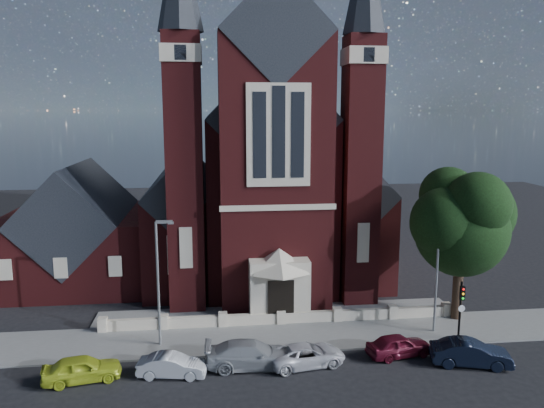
{
  "coord_description": "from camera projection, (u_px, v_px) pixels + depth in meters",
  "views": [
    {
      "loc": [
        -4.54,
        -27.99,
        14.65
      ],
      "look_at": [
        0.01,
        12.0,
        7.55
      ],
      "focal_mm": 35.0,
      "sensor_mm": 36.0,
      "label": 1
    }
  ],
  "objects": [
    {
      "name": "ground",
      "position": [
        268.0,
        285.0,
        45.11
      ],
      "size": [
        120.0,
        120.0,
        0.0
      ],
      "primitive_type": "plane",
      "color": "black",
      "rests_on": "ground"
    },
    {
      "name": "pavement_strip",
      "position": [
        285.0,
        336.0,
        34.84
      ],
      "size": [
        60.0,
        5.0,
        0.12
      ],
      "primitive_type": "cube",
      "color": "slate",
      "rests_on": "ground"
    },
    {
      "name": "forecourt_paving",
      "position": [
        277.0,
        314.0,
        38.75
      ],
      "size": [
        26.0,
        3.0,
        0.14
      ],
      "primitive_type": "cube",
      "color": "slate",
      "rests_on": "ground"
    },
    {
      "name": "forecourt_wall",
      "position": [
        281.0,
        324.0,
        36.8
      ],
      "size": [
        24.0,
        0.4,
        0.9
      ],
      "primitive_type": "cube",
      "color": "beige",
      "rests_on": "ground"
    },
    {
      "name": "church",
      "position": [
        259.0,
        178.0,
        51.46
      ],
      "size": [
        20.01,
        34.9,
        29.2
      ],
      "color": "#541617",
      "rests_on": "ground"
    },
    {
      "name": "parish_hall",
      "position": [
        79.0,
        236.0,
        45.57
      ],
      "size": [
        12.0,
        12.2,
        10.24
      ],
      "color": "#541617",
      "rests_on": "ground"
    },
    {
      "name": "street_tree",
      "position": [
        465.0,
        225.0,
        36.21
      ],
      "size": [
        6.4,
        6.6,
        10.7
      ],
      "color": "black",
      "rests_on": "ground"
    },
    {
      "name": "street_lamp_left",
      "position": [
        159.0,
        276.0,
        32.67
      ],
      "size": [
        1.16,
        0.22,
        8.09
      ],
      "color": "gray",
      "rests_on": "ground"
    },
    {
      "name": "street_lamp_right",
      "position": [
        439.0,
        266.0,
        34.67
      ],
      "size": [
        1.16,
        0.22,
        8.09
      ],
      "color": "gray",
      "rests_on": "ground"
    },
    {
      "name": "traffic_signal",
      "position": [
        461.0,
        304.0,
        33.59
      ],
      "size": [
        0.28,
        0.42,
        4.0
      ],
      "color": "black",
      "rests_on": "ground"
    },
    {
      "name": "car_lime_van",
      "position": [
        82.0,
        369.0,
        29.01
      ],
      "size": [
        4.43,
        2.46,
        1.43
      ],
      "primitive_type": "imported",
      "rotation": [
        0.0,
        0.0,
        1.77
      ],
      "color": "#B4C527",
      "rests_on": "ground"
    },
    {
      "name": "car_silver_a",
      "position": [
        172.0,
        366.0,
        29.54
      ],
      "size": [
        3.98,
        1.85,
        1.26
      ],
      "primitive_type": "imported",
      "rotation": [
        0.0,
        0.0,
        1.43
      ],
      "color": "#B5B9BE",
      "rests_on": "ground"
    },
    {
      "name": "car_silver_b",
      "position": [
        251.0,
        354.0,
        30.58
      ],
      "size": [
        5.37,
        2.32,
        1.54
      ],
      "primitive_type": "imported",
      "rotation": [
        0.0,
        0.0,
        1.54
      ],
      "color": "#96999D",
      "rests_on": "ground"
    },
    {
      "name": "car_white_suv",
      "position": [
        307.0,
        355.0,
        30.84
      ],
      "size": [
        4.85,
        2.87,
        1.27
      ],
      "primitive_type": "imported",
      "rotation": [
        0.0,
        0.0,
        1.75
      ],
      "color": "silver",
      "rests_on": "ground"
    },
    {
      "name": "car_dark_red",
      "position": [
        399.0,
        345.0,
        31.98
      ],
      "size": [
        4.23,
        2.36,
        1.36
      ],
      "primitive_type": "imported",
      "rotation": [
        0.0,
        0.0,
        1.77
      ],
      "color": "#560E1F",
      "rests_on": "ground"
    },
    {
      "name": "car_navy",
      "position": [
        471.0,
        353.0,
        30.78
      ],
      "size": [
        4.79,
        2.64,
        1.5
      ],
      "primitive_type": "imported",
      "rotation": [
        0.0,
        0.0,
        1.32
      ],
      "color": "black",
      "rests_on": "ground"
    }
  ]
}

